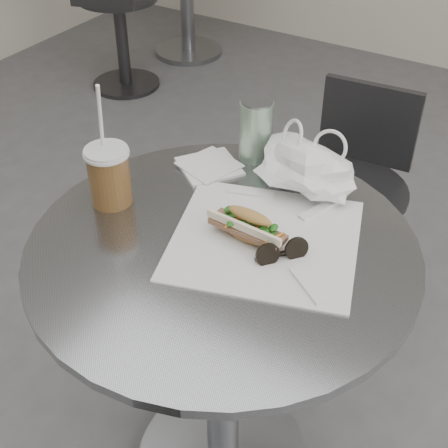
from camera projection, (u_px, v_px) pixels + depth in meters
The scene contains 10 objects.
cafe_table at pixel (223, 341), 1.36m from camera, with size 0.76×0.76×0.74m.
chair_far at pixel (344, 216), 1.96m from camera, with size 0.38×0.39×0.71m.
bg_chair at pixel (117, 27), 3.19m from camera, with size 0.42×0.45×0.77m.
sandwich_paper at pixel (265, 239), 1.21m from camera, with size 0.35×0.33×0.00m, color white.
banh_mi at pixel (248, 227), 1.19m from camera, with size 0.20×0.09×0.06m.
iced_coffee at pixel (109, 175), 1.27m from camera, with size 0.09×0.09×0.27m.
sunglasses at pixel (282, 253), 1.15m from camera, with size 0.08×0.09×0.05m.
plastic_bag at pixel (305, 169), 1.31m from camera, with size 0.21×0.16×0.10m, color white, non-canonical shape.
napkin_stack at pixel (209, 166), 1.41m from camera, with size 0.17×0.17×0.01m.
drink_can at pixel (256, 130), 1.40m from camera, with size 0.08×0.08×0.14m.
Camera 1 is at (0.48, -0.58, 1.51)m, focal length 50.00 mm.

